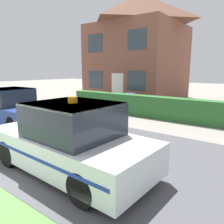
{
  "coord_description": "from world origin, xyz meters",
  "views": [
    {
      "loc": [
        4.64,
        -0.77,
        2.34
      ],
      "look_at": [
        0.64,
        4.53,
        1.05
      ],
      "focal_mm": 35.0,
      "sensor_mm": 36.0,
      "label": 1
    }
  ],
  "objects_px": {
    "wheelie_bin": "(129,102)",
    "police_car": "(70,140)",
    "neighbour_car_near": "(13,107)",
    "house_left": "(138,47)"
  },
  "relations": [
    {
      "from": "neighbour_car_near",
      "to": "house_left",
      "type": "relative_size",
      "value": 0.49
    },
    {
      "from": "house_left",
      "to": "wheelie_bin",
      "type": "bearing_deg",
      "value": -63.82
    },
    {
      "from": "house_left",
      "to": "wheelie_bin",
      "type": "height_order",
      "value": "house_left"
    },
    {
      "from": "police_car",
      "to": "neighbour_car_near",
      "type": "relative_size",
      "value": 1.06
    },
    {
      "from": "neighbour_car_near",
      "to": "wheelie_bin",
      "type": "height_order",
      "value": "neighbour_car_near"
    },
    {
      "from": "neighbour_car_near",
      "to": "house_left",
      "type": "bearing_deg",
      "value": 88.38
    },
    {
      "from": "wheelie_bin",
      "to": "police_car",
      "type": "bearing_deg",
      "value": -75.82
    },
    {
      "from": "neighbour_car_near",
      "to": "wheelie_bin",
      "type": "distance_m",
      "value": 6.11
    },
    {
      "from": "police_car",
      "to": "neighbour_car_near",
      "type": "height_order",
      "value": "police_car"
    },
    {
      "from": "police_car",
      "to": "wheelie_bin",
      "type": "xyz_separation_m",
      "value": [
        -3.0,
        7.23,
        -0.23
      ]
    }
  ]
}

